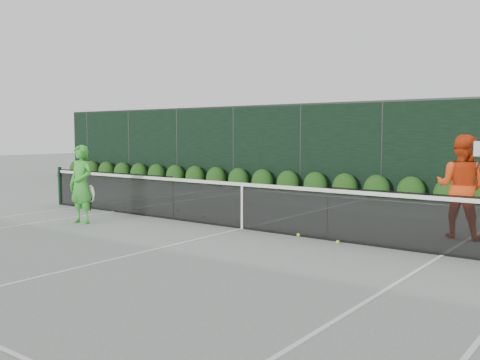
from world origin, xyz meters
The scene contains 8 objects.
ground centered at (0.00, 0.00, 0.00)m, with size 80.00×80.00×0.00m, color gray.
tennis_net centered at (-0.02, 0.00, 0.53)m, with size 12.90×0.10×1.07m.
player_woman centered at (-3.30, -1.58, 0.87)m, with size 0.69×0.47×1.75m.
player_man centered at (3.93, 1.77, 0.99)m, with size 1.00×0.80×1.99m.
court_lines centered at (0.00, 0.00, 0.01)m, with size 11.03×23.83×0.01m.
windscreen_fence centered at (0.00, -2.71, 1.51)m, with size 32.00×21.07×3.06m.
hedge_row centered at (0.00, 7.15, 0.23)m, with size 31.66×0.65×0.94m.
tennis_balls centered at (0.16, 0.29, 0.03)m, with size 5.22×1.28×0.07m.
Camera 1 is at (6.64, -8.92, 2.01)m, focal length 40.00 mm.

